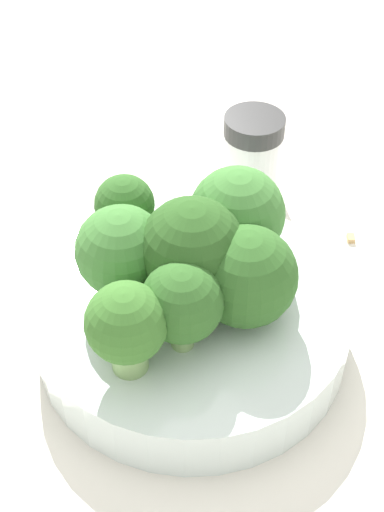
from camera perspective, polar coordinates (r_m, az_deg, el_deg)
name	(u,v)px	position (r m, az deg, el deg)	size (l,w,h in m)	color
ground_plane	(192,338)	(0.42, 0.00, -6.60)	(3.00, 3.00, 0.00)	silver
bowl	(192,319)	(0.41, 0.00, -5.06)	(0.18, 0.18, 0.03)	silver
broccoli_floret_0	(122,252)	(0.38, -5.64, 0.31)	(0.05, 0.05, 0.06)	#8EB770
broccoli_floret_1	(188,250)	(0.37, -0.32, 0.50)	(0.06, 0.06, 0.07)	#8EB770
broccoli_floret_2	(182,304)	(0.35, -0.81, -3.83)	(0.04, 0.04, 0.05)	#84AD66
broccoli_floret_3	(246,277)	(0.37, 4.32, -1.72)	(0.05, 0.05, 0.06)	#8EB770
broccoli_floret_4	(123,211)	(0.41, -5.56, 3.63)	(0.03, 0.03, 0.05)	#8EB770
broccoli_floret_5	(237,215)	(0.39, 3.61, 3.26)	(0.05, 0.05, 0.06)	#7A9E5B
broccoli_floret_6	(188,235)	(0.40, -0.31, 1.68)	(0.03, 0.03, 0.04)	#7A9E5B
broccoli_floret_7	(127,326)	(0.34, -5.25, -5.60)	(0.04, 0.04, 0.05)	#84AD66
pepper_shaker	(252,154)	(0.50, 4.86, 8.16)	(0.04, 0.04, 0.06)	silver
almond_crumb_1	(351,236)	(0.49, 12.62, 1.55)	(0.01, 0.00, 0.01)	tan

